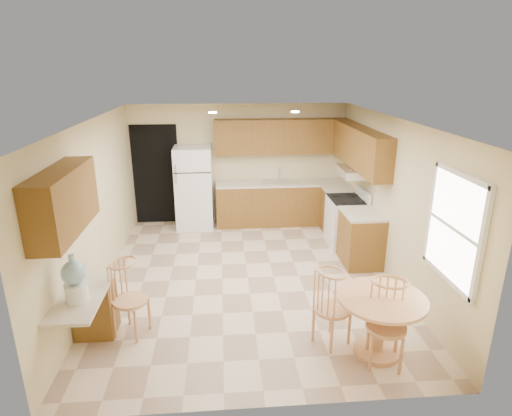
{
  "coord_description": "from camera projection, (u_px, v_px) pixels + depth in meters",
  "views": [
    {
      "loc": [
        -0.38,
        -6.14,
        3.25
      ],
      "look_at": [
        0.16,
        0.3,
        1.08
      ],
      "focal_mm": 30.0,
      "sensor_mm": 36.0,
      "label": 1
    }
  ],
  "objects": [
    {
      "name": "floor",
      "position": [
        248.0,
        278.0,
        6.86
      ],
      "size": [
        5.5,
        5.5,
        0.0
      ],
      "primitive_type": "plane",
      "color": "beige",
      "rests_on": "ground"
    },
    {
      "name": "ceiling",
      "position": [
        247.0,
        120.0,
        6.07
      ],
      "size": [
        4.5,
        5.5,
        0.02
      ],
      "primitive_type": "cube",
      "color": "white",
      "rests_on": "wall_back"
    },
    {
      "name": "wall_back",
      "position": [
        239.0,
        164.0,
        9.06
      ],
      "size": [
        4.5,
        0.02,
        2.5
      ],
      "primitive_type": "cube",
      "color": "beige",
      "rests_on": "floor"
    },
    {
      "name": "wall_front",
      "position": [
        267.0,
        297.0,
        3.87
      ],
      "size": [
        4.5,
        0.02,
        2.5
      ],
      "primitive_type": "cube",
      "color": "beige",
      "rests_on": "floor"
    },
    {
      "name": "wall_left",
      "position": [
        95.0,
        208.0,
        6.29
      ],
      "size": [
        0.02,
        5.5,
        2.5
      ],
      "primitive_type": "cube",
      "color": "beige",
      "rests_on": "floor"
    },
    {
      "name": "wall_right",
      "position": [
        392.0,
        200.0,
        6.64
      ],
      "size": [
        0.02,
        5.5,
        2.5
      ],
      "primitive_type": "cube",
      "color": "beige",
      "rests_on": "floor"
    },
    {
      "name": "doorway",
      "position": [
        156.0,
        175.0,
        8.98
      ],
      "size": [
        0.9,
        0.02,
        2.1
      ],
      "primitive_type": "cube",
      "color": "black",
      "rests_on": "floor"
    },
    {
      "name": "base_cab_back",
      "position": [
        281.0,
        204.0,
        9.11
      ],
      "size": [
        2.75,
        0.6,
        0.87
      ],
      "primitive_type": "cube",
      "color": "brown",
      "rests_on": "floor"
    },
    {
      "name": "counter_back",
      "position": [
        282.0,
        183.0,
        8.96
      ],
      "size": [
        2.75,
        0.63,
        0.04
      ],
      "primitive_type": "cube",
      "color": "beige",
      "rests_on": "base_cab_back"
    },
    {
      "name": "base_cab_right_a",
      "position": [
        338.0,
        211.0,
        8.63
      ],
      "size": [
        0.6,
        0.59,
        0.87
      ],
      "primitive_type": "cube",
      "color": "brown",
      "rests_on": "floor"
    },
    {
      "name": "counter_right_a",
      "position": [
        339.0,
        190.0,
        8.49
      ],
      "size": [
        0.63,
        0.59,
        0.04
      ],
      "primitive_type": "cube",
      "color": "beige",
      "rests_on": "base_cab_right_a"
    },
    {
      "name": "base_cab_right_b",
      "position": [
        361.0,
        239.0,
        7.26
      ],
      "size": [
        0.6,
        0.8,
        0.87
      ],
      "primitive_type": "cube",
      "color": "brown",
      "rests_on": "floor"
    },
    {
      "name": "counter_right_b",
      "position": [
        363.0,
        214.0,
        7.11
      ],
      "size": [
        0.63,
        0.8,
        0.04
      ],
      "primitive_type": "cube",
      "color": "beige",
      "rests_on": "base_cab_right_b"
    },
    {
      "name": "upper_cab_back",
      "position": [
        282.0,
        136.0,
        8.79
      ],
      "size": [
        2.75,
        0.33,
        0.7
      ],
      "primitive_type": "cube",
      "color": "brown",
      "rests_on": "wall_back"
    },
    {
      "name": "upper_cab_right",
      "position": [
        360.0,
        148.0,
        7.58
      ],
      "size": [
        0.33,
        2.42,
        0.7
      ],
      "primitive_type": "cube",
      "color": "brown",
      "rests_on": "wall_right"
    },
    {
      "name": "upper_cab_left",
      "position": [
        63.0,
        201.0,
        4.6
      ],
      "size": [
        0.33,
        1.4,
        0.7
      ],
      "primitive_type": "cube",
      "color": "brown",
      "rests_on": "wall_left"
    },
    {
      "name": "sink",
      "position": [
        280.0,
        182.0,
        8.95
      ],
      "size": [
        0.78,
        0.44,
        0.01
      ],
      "primitive_type": "cube",
      "color": "silver",
      "rests_on": "counter_back"
    },
    {
      "name": "range_hood",
      "position": [
        354.0,
        172.0,
        7.68
      ],
      "size": [
        0.5,
        0.76,
        0.14
      ],
      "primitive_type": "cube",
      "color": "silver",
      "rests_on": "upper_cab_right"
    },
    {
      "name": "desk_pedestal",
      "position": [
        95.0,
        308.0,
        5.35
      ],
      "size": [
        0.48,
        0.42,
        0.72
      ],
      "primitive_type": "cube",
      "color": "brown",
      "rests_on": "floor"
    },
    {
      "name": "desk_top",
      "position": [
        82.0,
        296.0,
        4.86
      ],
      "size": [
        0.5,
        1.2,
        0.04
      ],
      "primitive_type": "cube",
      "color": "beige",
      "rests_on": "desk_pedestal"
    },
    {
      "name": "window",
      "position": [
        455.0,
        228.0,
        4.81
      ],
      "size": [
        0.06,
        1.12,
        1.3
      ],
      "color": "white",
      "rests_on": "wall_right"
    },
    {
      "name": "can_light_a",
      "position": [
        213.0,
        113.0,
        7.17
      ],
      "size": [
        0.14,
        0.14,
        0.02
      ],
      "primitive_type": "cylinder",
      "color": "white",
      "rests_on": "ceiling"
    },
    {
      "name": "can_light_b",
      "position": [
        295.0,
        112.0,
        7.28
      ],
      "size": [
        0.14,
        0.14,
        0.02
      ],
      "primitive_type": "cylinder",
      "color": "white",
      "rests_on": "ceiling"
    },
    {
      "name": "refrigerator",
      "position": [
        194.0,
        188.0,
        8.79
      ],
      "size": [
        0.75,
        0.73,
        1.69
      ],
      "color": "white",
      "rests_on": "floor"
    },
    {
      "name": "stove",
      "position": [
        346.0,
        221.0,
        7.98
      ],
      "size": [
        0.65,
        0.76,
        1.09
      ],
      "color": "white",
      "rests_on": "floor"
    },
    {
      "name": "dining_table",
      "position": [
        380.0,
        317.0,
        4.91
      ],
      "size": [
        1.01,
        1.01,
        0.75
      ],
      "rotation": [
        0.0,
        0.0,
        0.01
      ],
      "color": "tan",
      "rests_on": "floor"
    },
    {
      "name": "chair_table_a",
      "position": [
        335.0,
        304.0,
        4.99
      ],
      "size": [
        0.43,
        0.54,
        0.97
      ],
      "rotation": [
        0.0,
        0.0,
        -1.01
      ],
      "color": "tan",
      "rests_on": "floor"
    },
    {
      "name": "chair_table_b",
      "position": [
        391.0,
        321.0,
        4.61
      ],
      "size": [
        0.45,
        0.47,
        1.01
      ],
      "rotation": [
        0.0,
        0.0,
        2.9
      ],
      "color": "tan",
      "rests_on": "floor"
    },
    {
      "name": "chair_desk",
      "position": [
        128.0,
        295.0,
        5.18
      ],
      "size": [
        0.43,
        0.56,
        0.98
      ],
      "rotation": [
        0.0,
        0.0,
        -1.97
      ],
      "color": "tan",
      "rests_on": "floor"
    },
    {
      "name": "water_crock",
      "position": [
        75.0,
        280.0,
        4.65
      ],
      "size": [
        0.27,
        0.27,
        0.55
      ],
      "color": "white",
      "rests_on": "desk_top"
    }
  ]
}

